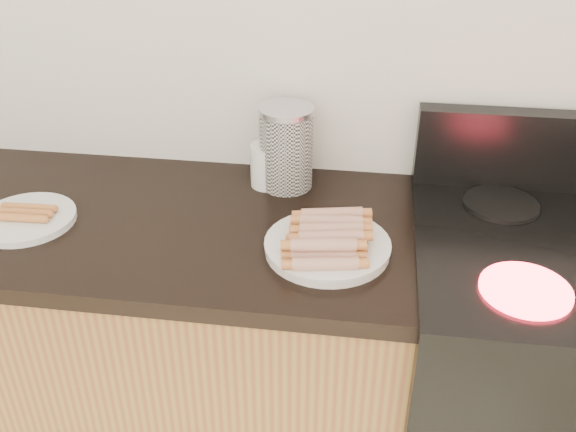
# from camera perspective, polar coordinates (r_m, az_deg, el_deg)

# --- Properties ---
(wall_back) EXTENTS (4.00, 0.04, 2.60)m
(wall_back) POSITION_cam_1_polar(r_m,az_deg,el_deg) (1.63, -2.40, 17.17)
(wall_back) COLOR silver
(wall_back) RESTS_ON ground
(cabinet_base) EXTENTS (2.20, 0.59, 0.86)m
(cabinet_base) POSITION_cam_1_polar(r_m,az_deg,el_deg) (2.03, -23.65, -10.51)
(cabinet_base) COLOR olive
(cabinet_base) RESTS_ON floor
(stove) EXTENTS (0.76, 0.65, 0.91)m
(stove) POSITION_cam_1_polar(r_m,az_deg,el_deg) (1.82, 22.12, -14.78)
(stove) COLOR black
(stove) RESTS_ON floor
(stove_panel) EXTENTS (0.76, 0.06, 0.20)m
(stove_panel) POSITION_cam_1_polar(r_m,az_deg,el_deg) (1.74, 23.93, 5.17)
(stove_panel) COLOR black
(stove_panel) RESTS_ON stove
(burner_near_left) EXTENTS (0.18, 0.18, 0.01)m
(burner_near_left) POSITION_cam_1_polar(r_m,az_deg,el_deg) (1.36, 20.37, -6.17)
(burner_near_left) COLOR #FF1E2D
(burner_near_left) RESTS_ON stove
(burner_far_left) EXTENTS (0.18, 0.18, 0.01)m
(burner_far_left) POSITION_cam_1_polar(r_m,az_deg,el_deg) (1.64, 18.42, 1.02)
(burner_far_left) COLOR black
(burner_far_left) RESTS_ON stove
(main_plate) EXTENTS (0.35, 0.35, 0.02)m
(main_plate) POSITION_cam_1_polar(r_m,az_deg,el_deg) (1.41, 3.52, -2.84)
(main_plate) COLOR white
(main_plate) RESTS_ON counter_slab
(side_plate) EXTENTS (0.26, 0.26, 0.02)m
(side_plate) POSITION_cam_1_polar(r_m,az_deg,el_deg) (1.63, -22.26, -0.24)
(side_plate) COLOR white
(side_plate) RESTS_ON counter_slab
(hotdog_pile) EXTENTS (0.14, 0.23, 0.05)m
(hotdog_pile) POSITION_cam_1_polar(r_m,az_deg,el_deg) (1.39, 3.56, -1.67)
(hotdog_pile) COLOR maroon
(hotdog_pile) RESTS_ON main_plate
(plain_sausages) EXTENTS (0.12, 0.07, 0.02)m
(plain_sausages) POSITION_cam_1_polar(r_m,az_deg,el_deg) (1.62, -22.38, 0.29)
(plain_sausages) COLOR #BF6D2D
(plain_sausages) RESTS_ON side_plate
(canister) EXTENTS (0.14, 0.14, 0.21)m
(canister) POSITION_cam_1_polar(r_m,az_deg,el_deg) (1.62, -0.16, 6.13)
(canister) COLOR white
(canister) RESTS_ON counter_slab
(mug) EXTENTS (0.11, 0.11, 0.11)m
(mug) POSITION_cam_1_polar(r_m,az_deg,el_deg) (1.65, -1.81, 4.54)
(mug) COLOR white
(mug) RESTS_ON counter_slab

